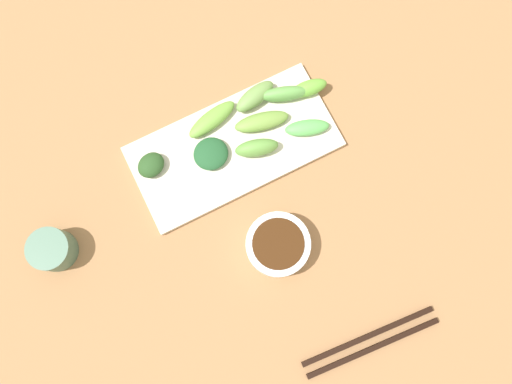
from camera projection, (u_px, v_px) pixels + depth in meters
The scene contains 14 objects.
tabletop at pixel (253, 186), 0.88m from camera, with size 2.10×2.10×0.02m, color #A3734A.
sauce_bowl at pixel (278, 245), 0.83m from camera, with size 0.10×0.10×0.04m.
serving_plate at pixel (235, 146), 0.88m from camera, with size 0.17×0.35×0.01m, color silver.
broccoli_stalk_0 at pixel (262, 122), 0.87m from camera, with size 0.03×0.09×0.02m, color #769F43.
broccoli_leafy_1 at pixel (151, 165), 0.85m from camera, with size 0.04×0.05×0.02m, color #2A4F23.
broccoli_stalk_2 at pixel (309, 88), 0.88m from camera, with size 0.03×0.07×0.03m, color #70B740.
broccoli_stalk_3 at pixel (257, 148), 0.85m from camera, with size 0.03×0.07×0.03m, color #659E44.
broccoli_stalk_4 at pixel (255, 96), 0.87m from camera, with size 0.03×0.08×0.03m, color #749E50.
broccoli_leafy_5 at pixel (211, 154), 0.86m from camera, with size 0.06×0.06×0.02m, color #22562E.
broccoli_stalk_6 at pixel (307, 128), 0.87m from camera, with size 0.03×0.08×0.02m, color #60BB5B.
broccoli_stalk_7 at pixel (212, 119), 0.87m from camera, with size 0.03×0.10×0.02m, color #74AB42.
broccoli_stalk_8 at pixel (284, 94), 0.87m from camera, with size 0.02×0.08×0.03m, color #65A54D.
chopsticks at pixel (370, 342), 0.81m from camera, with size 0.04×0.23×0.01m.
tea_cup at pixel (52, 250), 0.82m from camera, with size 0.07×0.07×0.05m, color #4F745F.
Camera 1 is at (-0.17, 0.08, 0.87)m, focal length 35.63 mm.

